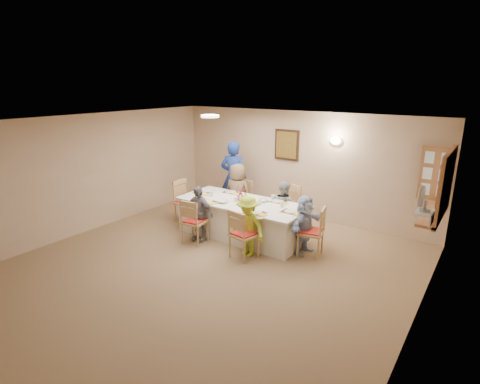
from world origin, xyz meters
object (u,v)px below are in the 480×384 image
Objects in this scene: desk_fan at (423,202)px; condiment_ketchup at (241,196)px; caregiver at (234,177)px; serving_hatch at (446,185)px; diner_right_end at (305,225)px; dining_table at (242,219)px; chair_right_end at (311,231)px; chair_front_right at (244,233)px; diner_front_right at (248,226)px; diner_back_left at (237,193)px; chair_front_left at (195,221)px; chair_back_left at (240,201)px; chair_left_end at (187,201)px; chair_back_right at (286,209)px; diner_front_left at (198,213)px; diner_back_right at (283,207)px.

condiment_ketchup is (-3.45, 0.59, -0.67)m from desk_fan.
serving_hatch is at bearing 157.07° from caregiver.
diner_right_end is 0.64× the size of caregiver.
dining_table is 1.55m from chair_right_end.
caregiver is (-4.48, 1.76, -0.66)m from desk_fan.
diner_front_right reaches higher than chair_front_right.
chair_front_right is at bearing -51.39° from condiment_ketchup.
diner_back_left is 1.82m from diner_front_right.
chair_front_left is 1.21m from diner_front_right.
serving_hatch is 3.79m from dining_table.
diner_back_left reaches higher than chair_back_left.
serving_hatch is 1.61× the size of chair_back_left.
diner_right_end is (2.97, 0.00, 0.08)m from chair_left_end.
diner_right_end is at bearing -166.55° from chair_front_left.
chair_back_right is 1.06× the size of chair_right_end.
chair_back_left is 0.81× the size of diner_front_left.
chair_back_left is (-4.03, 1.41, -1.08)m from desk_fan.
serving_hatch is 1.36m from desk_fan.
diner_back_right is 0.99m from condiment_ketchup.
chair_front_right is (0.60, -0.80, 0.09)m from dining_table.
diner_back_left is at bearing 115.91° from caregiver.
chair_left_end is (-5.09, -0.74, -1.01)m from serving_hatch.
desk_fan is at bearing 9.35° from diner_front_right.
diner_right_end is (-2.01, 0.61, -0.98)m from desk_fan.
diner_back_left reaches higher than chair_left_end.
chair_front_left is at bearing -95.63° from diner_front_left.
diner_back_right is at bearing -72.52° from chair_left_end.
diner_back_left reaches higher than chair_back_right.
caregiver is (-4.59, 0.41, -0.61)m from serving_hatch.
chair_right_end is (-1.88, 0.61, -1.08)m from desk_fan.
diner_right_end reaches higher than condiment_ketchup.
chair_back_right is 0.88× the size of diner_front_right.
chair_front_right is 1.92m from diner_back_left.
serving_hatch is at bearing -142.44° from chair_front_right.
chair_front_right is 1.24m from chair_right_end.
dining_table is at bearing -168.16° from serving_hatch.
chair_front_right is 0.82× the size of diner_front_left.
diner_back_right is (0.00, 1.48, 0.09)m from chair_front_right.
diner_front_right reaches higher than chair_back_left.
chair_back_left is 0.95× the size of chair_left_end.
dining_table is 2.39× the size of diner_right_end.
chair_back_right is at bearing -69.66° from chair_left_end.
condiment_ketchup is at bearing -134.57° from chair_front_left.
diner_front_right is (-2.83, -0.07, -0.97)m from desk_fan.
diner_front_left is 0.65× the size of caregiver.
diner_front_right is (0.00, 0.12, 0.10)m from chair_front_right.
diner_right_end is at bearing 163.16° from desk_fan.
chair_left_end is 2.26m from diner_back_right.
condiment_ketchup is (1.53, -0.02, 0.40)m from chair_left_end.
serving_hatch is 4.54m from chair_front_left.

